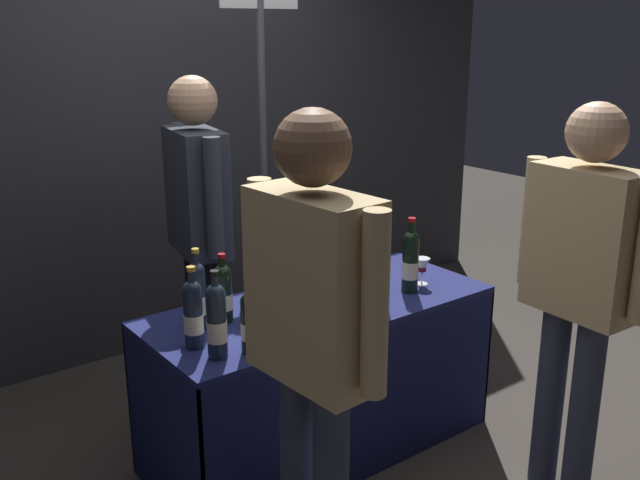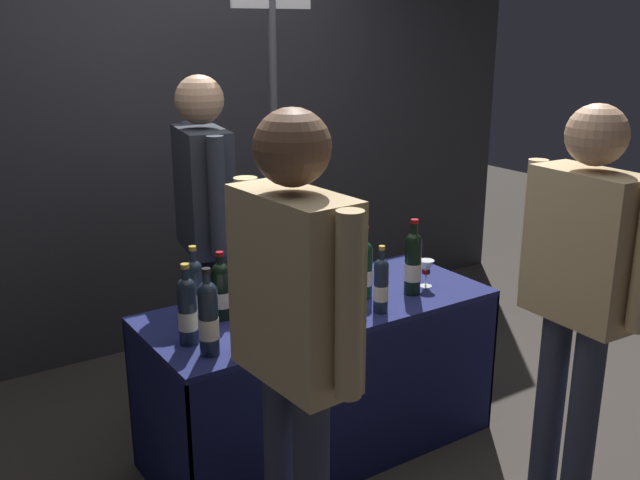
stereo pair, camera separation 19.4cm
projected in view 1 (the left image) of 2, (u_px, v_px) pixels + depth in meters
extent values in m
plane|color=#38332D|center=(320.00, 445.00, 3.45)|extent=(12.00, 12.00, 0.00)
cube|color=#2D2D33|center=(159.00, 142.00, 4.30)|extent=(5.35, 0.12, 2.54)
cube|color=#191E51|center=(320.00, 306.00, 3.25)|extent=(1.61, 0.68, 0.02)
cube|color=#141942|center=(367.00, 408.00, 3.10)|extent=(1.61, 0.01, 0.71)
cube|color=#141942|center=(280.00, 354.00, 3.61)|extent=(1.61, 0.01, 0.71)
cube|color=#141942|center=(163.00, 436.00, 2.89)|extent=(0.01, 0.68, 0.71)
cube|color=#141942|center=(439.00, 336.00, 3.81)|extent=(0.01, 0.68, 0.71)
cylinder|color=#192333|center=(194.00, 319.00, 2.77)|extent=(0.07, 0.07, 0.24)
sphere|color=#192333|center=(192.00, 290.00, 2.74)|extent=(0.07, 0.07, 0.07)
cylinder|color=#192333|center=(191.00, 281.00, 2.72)|extent=(0.03, 0.03, 0.08)
cylinder|color=#B7932D|center=(191.00, 269.00, 2.71)|extent=(0.03, 0.03, 0.02)
cylinder|color=beige|center=(194.00, 323.00, 2.78)|extent=(0.08, 0.08, 0.08)
cylinder|color=black|center=(223.00, 297.00, 3.02)|extent=(0.08, 0.08, 0.21)
sphere|color=black|center=(222.00, 274.00, 2.99)|extent=(0.08, 0.08, 0.08)
cylinder|color=black|center=(222.00, 266.00, 2.98)|extent=(0.03, 0.03, 0.07)
cylinder|color=maroon|center=(222.00, 256.00, 2.97)|extent=(0.03, 0.03, 0.02)
cylinder|color=beige|center=(223.00, 301.00, 3.02)|extent=(0.08, 0.08, 0.07)
cylinder|color=#38230F|center=(299.00, 303.00, 2.93)|extent=(0.08, 0.08, 0.23)
sphere|color=#38230F|center=(299.00, 277.00, 2.90)|extent=(0.08, 0.08, 0.08)
cylinder|color=#38230F|center=(299.00, 268.00, 2.88)|extent=(0.03, 0.03, 0.08)
cylinder|color=#B7932D|center=(299.00, 257.00, 2.87)|extent=(0.04, 0.04, 0.02)
cylinder|color=beige|center=(299.00, 308.00, 2.93)|extent=(0.08, 0.08, 0.07)
cylinder|color=#38230F|center=(274.00, 288.00, 3.12)|extent=(0.08, 0.08, 0.22)
sphere|color=#38230F|center=(273.00, 263.00, 3.09)|extent=(0.08, 0.08, 0.08)
cylinder|color=#38230F|center=(273.00, 254.00, 3.08)|extent=(0.03, 0.03, 0.08)
cylinder|color=#B7932D|center=(273.00, 243.00, 3.06)|extent=(0.04, 0.04, 0.02)
cylinder|color=beige|center=(274.00, 291.00, 3.13)|extent=(0.08, 0.08, 0.07)
cylinder|color=black|center=(249.00, 327.00, 2.73)|extent=(0.06, 0.06, 0.21)
sphere|color=black|center=(249.00, 301.00, 2.70)|extent=(0.06, 0.06, 0.06)
cylinder|color=black|center=(248.00, 290.00, 2.69)|extent=(0.03, 0.03, 0.09)
cylinder|color=#B7932D|center=(248.00, 277.00, 2.67)|extent=(0.03, 0.03, 0.02)
cylinder|color=beige|center=(249.00, 331.00, 2.73)|extent=(0.07, 0.07, 0.07)
cylinder|color=#192333|center=(198.00, 300.00, 2.94)|extent=(0.07, 0.07, 0.25)
sphere|color=#192333|center=(196.00, 271.00, 2.91)|extent=(0.07, 0.07, 0.07)
cylinder|color=#192333|center=(196.00, 262.00, 2.90)|extent=(0.03, 0.03, 0.08)
cylinder|color=#B7932D|center=(195.00, 251.00, 2.88)|extent=(0.03, 0.03, 0.02)
cylinder|color=beige|center=(198.00, 304.00, 2.95)|extent=(0.08, 0.08, 0.08)
cylinder|color=#192333|center=(217.00, 326.00, 2.68)|extent=(0.08, 0.08, 0.26)
sphere|color=#192333|center=(215.00, 294.00, 2.64)|extent=(0.07, 0.07, 0.07)
cylinder|color=#192333|center=(215.00, 284.00, 2.63)|extent=(0.03, 0.03, 0.07)
cylinder|color=black|center=(214.00, 273.00, 2.62)|extent=(0.03, 0.03, 0.02)
cylinder|color=beige|center=(217.00, 331.00, 2.69)|extent=(0.08, 0.08, 0.08)
cylinder|color=#192333|center=(382.00, 288.00, 3.13)|extent=(0.07, 0.07, 0.21)
sphere|color=#192333|center=(383.00, 264.00, 3.10)|extent=(0.06, 0.06, 0.06)
cylinder|color=#192333|center=(383.00, 257.00, 3.09)|extent=(0.02, 0.02, 0.07)
cylinder|color=#B7932D|center=(383.00, 247.00, 3.08)|extent=(0.03, 0.03, 0.02)
cylinder|color=beige|center=(382.00, 291.00, 3.14)|extent=(0.07, 0.07, 0.07)
cylinder|color=black|center=(410.00, 266.00, 3.35)|extent=(0.08, 0.08, 0.26)
sphere|color=black|center=(411.00, 239.00, 3.31)|extent=(0.08, 0.08, 0.08)
cylinder|color=black|center=(412.00, 230.00, 3.30)|extent=(0.03, 0.03, 0.08)
cylinder|color=maroon|center=(412.00, 220.00, 3.28)|extent=(0.04, 0.04, 0.02)
cylinder|color=beige|center=(410.00, 270.00, 3.35)|extent=(0.08, 0.08, 0.08)
cylinder|color=black|center=(363.00, 272.00, 3.30)|extent=(0.08, 0.08, 0.23)
sphere|color=black|center=(363.00, 249.00, 3.27)|extent=(0.07, 0.07, 0.07)
cylinder|color=black|center=(363.00, 239.00, 3.25)|extent=(0.03, 0.03, 0.09)
cylinder|color=maroon|center=(364.00, 228.00, 3.24)|extent=(0.03, 0.03, 0.02)
cylinder|color=beige|center=(363.00, 276.00, 3.31)|extent=(0.08, 0.08, 0.07)
cylinder|color=silver|center=(264.00, 324.00, 3.01)|extent=(0.07, 0.07, 0.00)
cylinder|color=silver|center=(264.00, 316.00, 3.00)|extent=(0.01, 0.01, 0.08)
cone|color=silver|center=(264.00, 299.00, 2.98)|extent=(0.07, 0.07, 0.07)
cylinder|color=#590C19|center=(264.00, 304.00, 2.98)|extent=(0.04, 0.04, 0.02)
cylinder|color=silver|center=(421.00, 284.00, 3.48)|extent=(0.06, 0.06, 0.00)
cylinder|color=silver|center=(422.00, 278.00, 3.47)|extent=(0.01, 0.01, 0.06)
cone|color=silver|center=(422.00, 265.00, 3.46)|extent=(0.07, 0.07, 0.07)
cylinder|color=#590C19|center=(422.00, 269.00, 3.46)|extent=(0.04, 0.04, 0.02)
cylinder|color=black|center=(199.00, 324.00, 3.78)|extent=(0.12, 0.12, 0.86)
cylinder|color=black|center=(209.00, 336.00, 3.63)|extent=(0.12, 0.12, 0.86)
cube|color=#2D333D|center=(197.00, 192.00, 3.49)|extent=(0.29, 0.47, 0.61)
sphere|color=tan|center=(192.00, 101.00, 3.37)|extent=(0.24, 0.24, 0.24)
cylinder|color=#2D333D|center=(182.00, 177.00, 3.71)|extent=(0.08, 0.08, 0.56)
cylinder|color=#2D333D|center=(214.00, 198.00, 3.26)|extent=(0.08, 0.08, 0.56)
cylinder|color=#2D3347|center=(297.00, 478.00, 2.50)|extent=(0.12, 0.12, 0.86)
cube|color=tan|center=(313.00, 288.00, 2.22)|extent=(0.24, 0.46, 0.61)
sphere|color=brown|center=(313.00, 148.00, 2.09)|extent=(0.24, 0.24, 0.24)
cylinder|color=tan|center=(375.00, 306.00, 2.02)|extent=(0.08, 0.08, 0.56)
cylinder|color=tan|center=(261.00, 260.00, 2.41)|extent=(0.08, 0.08, 0.56)
cylinder|color=#2D3347|center=(584.00, 413.00, 2.94)|extent=(0.12, 0.12, 0.84)
cylinder|color=#2D3347|center=(550.00, 396.00, 3.07)|extent=(0.12, 0.12, 0.84)
cube|color=tan|center=(584.00, 242.00, 2.80)|extent=(0.23, 0.44, 0.59)
sphere|color=tan|center=(597.00, 132.00, 2.68)|extent=(0.23, 0.23, 0.23)
cylinder|color=tan|center=(532.00, 221.00, 3.00)|extent=(0.08, 0.08, 0.54)
cylinder|color=#47474C|center=(264.00, 177.00, 4.05)|extent=(0.04, 0.04, 2.24)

